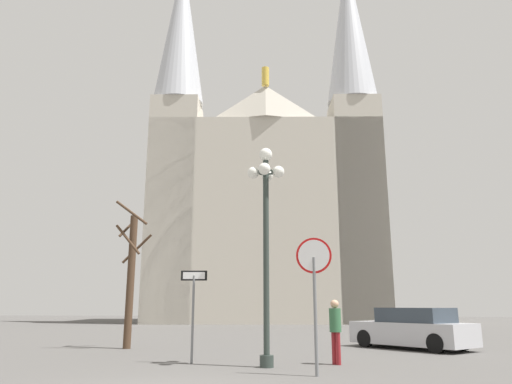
{
  "coord_description": "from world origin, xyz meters",
  "views": [
    {
      "loc": [
        2.91,
        -8.49,
        1.57
      ],
      "look_at": [
        -0.66,
        18.94,
        8.11
      ],
      "focal_mm": 33.52,
      "sensor_mm": 36.0,
      "label": 1
    }
  ],
  "objects_px": {
    "bare_tree": "(131,274)",
    "pedestrian_walking": "(335,325)",
    "stop_sign": "(314,276)",
    "street_lamp": "(266,219)",
    "parked_car_near_silver": "(412,329)",
    "cathedral": "(265,202)",
    "one_way_arrow_sign": "(193,302)"
  },
  "relations": [
    {
      "from": "bare_tree",
      "to": "pedestrian_walking",
      "type": "relative_size",
      "value": 3.18
    },
    {
      "from": "stop_sign",
      "to": "street_lamp",
      "type": "relative_size",
      "value": 0.53
    },
    {
      "from": "bare_tree",
      "to": "parked_car_near_silver",
      "type": "relative_size",
      "value": 1.24
    },
    {
      "from": "street_lamp",
      "to": "parked_car_near_silver",
      "type": "xyz_separation_m",
      "value": [
        4.74,
        5.91,
        -3.17
      ]
    },
    {
      "from": "cathedral",
      "to": "bare_tree",
      "type": "bearing_deg",
      "value": -94.31
    },
    {
      "from": "one_way_arrow_sign",
      "to": "bare_tree",
      "type": "bearing_deg",
      "value": 130.52
    },
    {
      "from": "pedestrian_walking",
      "to": "street_lamp",
      "type": "bearing_deg",
      "value": -155.68
    },
    {
      "from": "parked_car_near_silver",
      "to": "pedestrian_walking",
      "type": "distance_m",
      "value": 5.89
    },
    {
      "from": "bare_tree",
      "to": "parked_car_near_silver",
      "type": "distance_m",
      "value": 10.67
    },
    {
      "from": "parked_car_near_silver",
      "to": "street_lamp",
      "type": "bearing_deg",
      "value": -128.7
    },
    {
      "from": "stop_sign",
      "to": "parked_car_near_silver",
      "type": "relative_size",
      "value": 0.72
    },
    {
      "from": "street_lamp",
      "to": "cathedral",
      "type": "bearing_deg",
      "value": 96.29
    },
    {
      "from": "cathedral",
      "to": "bare_tree",
      "type": "height_order",
      "value": "cathedral"
    },
    {
      "from": "stop_sign",
      "to": "parked_car_near_silver",
      "type": "bearing_deg",
      "value": 64.83
    },
    {
      "from": "stop_sign",
      "to": "street_lamp",
      "type": "height_order",
      "value": "street_lamp"
    },
    {
      "from": "cathedral",
      "to": "stop_sign",
      "type": "relative_size",
      "value": 11.88
    },
    {
      "from": "street_lamp",
      "to": "parked_car_near_silver",
      "type": "distance_m",
      "value": 8.22
    },
    {
      "from": "bare_tree",
      "to": "parked_car_near_silver",
      "type": "xyz_separation_m",
      "value": [
        10.41,
        1.25,
        -2.0
      ]
    },
    {
      "from": "one_way_arrow_sign",
      "to": "bare_tree",
      "type": "relative_size",
      "value": 0.46
    },
    {
      "from": "cathedral",
      "to": "parked_car_near_silver",
      "type": "height_order",
      "value": "cathedral"
    },
    {
      "from": "stop_sign",
      "to": "bare_tree",
      "type": "bearing_deg",
      "value": 138.82
    },
    {
      "from": "cathedral",
      "to": "one_way_arrow_sign",
      "type": "xyz_separation_m",
      "value": [
        1.46,
        -31.94,
        -9.72
      ]
    },
    {
      "from": "bare_tree",
      "to": "street_lamp",
      "type": "bearing_deg",
      "value": -39.45
    },
    {
      "from": "one_way_arrow_sign",
      "to": "street_lamp",
      "type": "relative_size",
      "value": 0.43
    },
    {
      "from": "cathedral",
      "to": "street_lamp",
      "type": "bearing_deg",
      "value": -83.71
    },
    {
      "from": "one_way_arrow_sign",
      "to": "street_lamp",
      "type": "xyz_separation_m",
      "value": [
        2.12,
        -0.51,
        2.23
      ]
    },
    {
      "from": "pedestrian_walking",
      "to": "one_way_arrow_sign",
      "type": "bearing_deg",
      "value": -175.52
    },
    {
      "from": "street_lamp",
      "to": "bare_tree",
      "type": "relative_size",
      "value": 1.09
    },
    {
      "from": "cathedral",
      "to": "pedestrian_walking",
      "type": "xyz_separation_m",
      "value": [
        5.38,
        -31.63,
        -10.33
      ]
    },
    {
      "from": "street_lamp",
      "to": "bare_tree",
      "type": "height_order",
      "value": "street_lamp"
    },
    {
      "from": "street_lamp",
      "to": "bare_tree",
      "type": "xyz_separation_m",
      "value": [
        -5.67,
        4.66,
        -1.18
      ]
    },
    {
      "from": "parked_car_near_silver",
      "to": "cathedral",
      "type": "bearing_deg",
      "value": 107.4
    }
  ]
}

